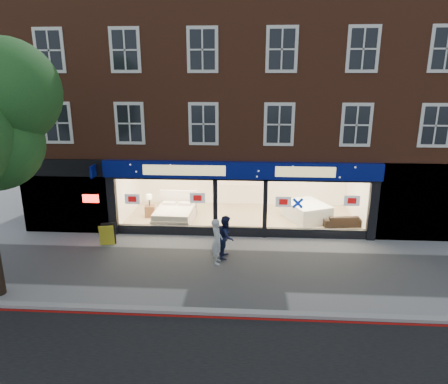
# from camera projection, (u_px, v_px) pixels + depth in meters

# --- Properties ---
(ground) EXTENTS (120.00, 120.00, 0.00)m
(ground) POSITION_uv_depth(u_px,v_px,m) (238.00, 268.00, 14.28)
(ground) COLOR gray
(ground) RESTS_ON ground
(kerb_line) EXTENTS (60.00, 0.10, 0.01)m
(kerb_line) POSITION_uv_depth(u_px,v_px,m) (235.00, 318.00, 11.31)
(kerb_line) COLOR #8C0A07
(kerb_line) RESTS_ON ground
(kerb_stone) EXTENTS (60.00, 0.25, 0.12)m
(kerb_stone) POSITION_uv_depth(u_px,v_px,m) (235.00, 313.00, 11.49)
(kerb_stone) COLOR gray
(kerb_stone) RESTS_ON ground
(showroom_floor) EXTENTS (11.00, 4.50, 0.10)m
(showroom_floor) POSITION_uv_depth(u_px,v_px,m) (241.00, 218.00, 19.31)
(showroom_floor) COLOR tan
(showroom_floor) RESTS_ON ground
(building) EXTENTS (19.00, 8.26, 10.30)m
(building) POSITION_uv_depth(u_px,v_px,m) (243.00, 76.00, 19.11)
(building) COLOR brown
(building) RESTS_ON ground
(display_bed) EXTENTS (1.85, 2.22, 1.22)m
(display_bed) POSITION_uv_depth(u_px,v_px,m) (175.00, 214.00, 18.67)
(display_bed) COLOR silver
(display_bed) RESTS_ON showroom_floor
(bedside_table) EXTENTS (0.51, 0.51, 0.55)m
(bedside_table) POSITION_uv_depth(u_px,v_px,m) (150.00, 211.00, 19.26)
(bedside_table) COLOR brown
(bedside_table) RESTS_ON showroom_floor
(mattress_stack) EXTENTS (2.30, 2.51, 0.80)m
(mattress_stack) POSITION_uv_depth(u_px,v_px,m) (306.00, 211.00, 18.85)
(mattress_stack) COLOR silver
(mattress_stack) RESTS_ON showroom_floor
(sofa) EXTENTS (1.80, 0.88, 0.51)m
(sofa) POSITION_uv_depth(u_px,v_px,m) (342.00, 220.00, 18.09)
(sofa) COLOR black
(sofa) RESTS_ON showroom_floor
(a_board) EXTENTS (0.66, 0.50, 0.90)m
(a_board) POSITION_uv_depth(u_px,v_px,m) (108.00, 235.00, 16.18)
(a_board) COLOR gold
(a_board) RESTS_ON ground
(pedestrian_grey) EXTENTS (0.43, 0.64, 1.71)m
(pedestrian_grey) POSITION_uv_depth(u_px,v_px,m) (217.00, 241.00, 14.48)
(pedestrian_grey) COLOR #B8BCC0
(pedestrian_grey) RESTS_ON ground
(pedestrian_blue) EXTENTS (0.70, 0.86, 1.64)m
(pedestrian_blue) POSITION_uv_depth(u_px,v_px,m) (226.00, 237.00, 15.00)
(pedestrian_blue) COLOR #161C3F
(pedestrian_blue) RESTS_ON ground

